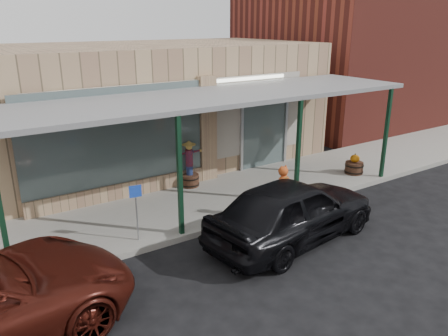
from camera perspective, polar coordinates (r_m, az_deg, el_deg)
ground at (r=10.00m, az=9.85°, el=-11.27°), size 120.00×120.00×0.00m
sidewalk at (r=12.53m, az=-1.35°, el=-4.21°), size 40.00×3.20×0.15m
storefront at (r=15.87m, az=-10.25°, el=8.01°), size 12.00×6.25×4.20m
awning at (r=11.67m, az=-1.36°, el=9.12°), size 12.00×3.00×3.04m
block_buildings_near at (r=17.45m, az=-5.73°, el=14.70°), size 61.00×8.00×8.00m
barrel_scarecrow at (r=13.25m, az=-4.52°, el=-0.38°), size 0.87×0.65×1.44m
barrel_pumpkin at (r=15.02m, az=16.64°, el=0.21°), size 0.63×0.63×0.68m
handicap_sign at (r=10.02m, az=-11.39°, el=-4.81°), size 0.28×0.06×1.34m
parked_sedan at (r=10.31m, az=8.97°, el=-5.46°), size 4.70×2.38×1.58m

